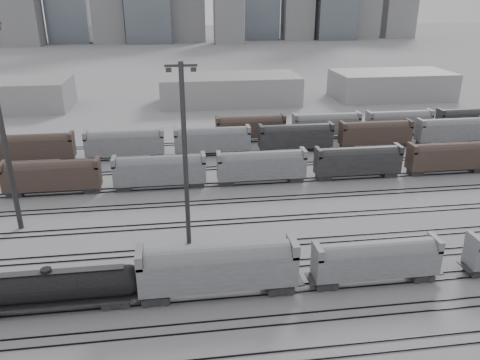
{
  "coord_description": "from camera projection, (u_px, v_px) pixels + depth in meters",
  "views": [
    {
      "loc": [
        -5.92,
        -40.93,
        30.24
      ],
      "look_at": [
        3.17,
        23.81,
        4.0
      ],
      "focal_mm": 35.0,
      "sensor_mm": 36.0,
      "label": 1
    }
  ],
  "objects": [
    {
      "name": "ground",
      "position": [
        242.0,
        299.0,
        49.65
      ],
      "size": [
        900.0,
        900.0,
        0.0
      ],
      "primitive_type": "plane",
      "color": "#A8A8AC",
      "rests_on": "ground"
    },
    {
      "name": "tracks",
      "position": [
        224.0,
        224.0,
        65.7
      ],
      "size": [
        220.0,
        71.5,
        0.16
      ],
      "color": "black",
      "rests_on": "ground"
    },
    {
      "name": "tank_car_b",
      "position": [
        49.0,
        287.0,
        47.06
      ],
      "size": [
        18.73,
        3.12,
        4.63
      ],
      "color": "black",
      "rests_on": "ground"
    },
    {
      "name": "hopper_car_a",
      "position": [
        218.0,
        266.0,
        48.89
      ],
      "size": [
        16.7,
        3.32,
        5.97
      ],
      "color": "black",
      "rests_on": "ground"
    },
    {
      "name": "hopper_car_b",
      "position": [
        376.0,
        258.0,
        51.35
      ],
      "size": [
        14.11,
        2.8,
        5.05
      ],
      "color": "black",
      "rests_on": "ground"
    },
    {
      "name": "light_mast_b",
      "position": [
        1.0,
        126.0,
        59.21
      ],
      "size": [
        4.39,
        0.7,
        27.46
      ],
      "color": "#323235",
      "rests_on": "ground"
    },
    {
      "name": "light_mast_c",
      "position": [
        185.0,
        153.0,
        56.24
      ],
      "size": [
        3.7,
        0.59,
        23.12
      ],
      "color": "#323235",
      "rests_on": "ground"
    },
    {
      "name": "bg_string_near",
      "position": [
        262.0,
        167.0,
        79.04
      ],
      "size": [
        151.0,
        3.0,
        5.6
      ],
      "color": "gray",
      "rests_on": "ground"
    },
    {
      "name": "bg_string_mid",
      "position": [
        296.0,
        138.0,
        95.04
      ],
      "size": [
        151.0,
        3.0,
        5.6
      ],
      "color": "black",
      "rests_on": "ground"
    },
    {
      "name": "bg_string_far",
      "position": [
        363.0,
        125.0,
        104.65
      ],
      "size": [
        66.0,
        3.0,
        5.6
      ],
      "color": "#46342C",
      "rests_on": "ground"
    },
    {
      "name": "warehouse_mid",
      "position": [
        229.0,
        89.0,
        136.75
      ],
      "size": [
        40.0,
        18.0,
        8.0
      ],
      "primitive_type": "cube",
      "color": "gray",
      "rests_on": "ground"
    },
    {
      "name": "warehouse_right",
      "position": [
        391.0,
        85.0,
        143.2
      ],
      "size": [
        35.0,
        18.0,
        8.0
      ],
      "primitive_type": "cube",
      "color": "gray",
      "rests_on": "ground"
    }
  ]
}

